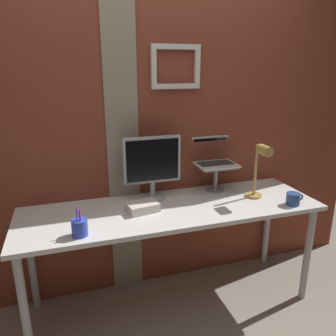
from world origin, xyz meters
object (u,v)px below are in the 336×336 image
Objects in this scene: monitor at (152,163)px; laptop at (213,156)px; coffee_mug at (293,199)px; desk_lamp at (260,166)px; pen_cup at (80,227)px.

monitor reaches higher than laptop.
monitor is 3.50× the size of coffee_mug.
desk_lamp is at bearing -55.36° from laptop.
coffee_mug is (0.40, -0.48, -0.21)m from laptop.
desk_lamp is (0.72, -0.25, -0.01)m from monitor.
monitor is 0.76m from desk_lamp.
monitor is at bearing -171.96° from laptop.
pen_cup is at bearing -179.99° from coffee_mug.
monitor reaches higher than pen_cup.
pen_cup is 1.44m from coffee_mug.
monitor is at bearing 155.59° from coffee_mug.
desk_lamp is 3.12× the size of coffee_mug.
coffee_mug is at bearing -42.17° from desk_lamp.
desk_lamp is at bearing 137.83° from coffee_mug.
monitor reaches higher than desk_lamp.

